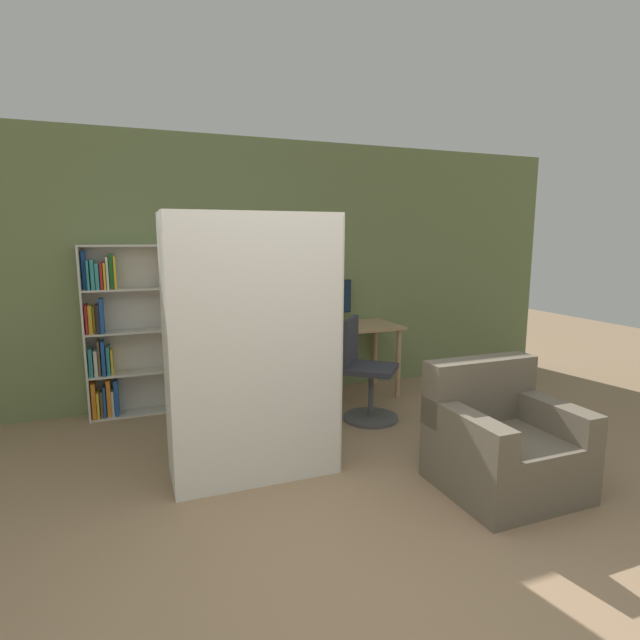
% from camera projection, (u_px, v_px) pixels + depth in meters
% --- Properties ---
extents(ground_plane, '(16.00, 16.00, 0.00)m').
position_uv_depth(ground_plane, '(366.00, 601.00, 2.37)').
color(ground_plane, '#937556').
extents(wall_back, '(8.00, 0.06, 2.70)m').
position_uv_depth(wall_back, '(227.00, 272.00, 5.14)').
color(wall_back, '#6B7A4C').
rests_on(wall_back, ground).
extents(desk, '(1.33, 0.66, 0.77)m').
position_uv_depth(desk, '(337.00, 335.00, 5.31)').
color(desk, tan).
rests_on(desk, ground).
extents(monitor, '(0.61, 0.21, 0.47)m').
position_uv_depth(monitor, '(325.00, 299.00, 5.42)').
color(monitor, black).
rests_on(monitor, desk).
extents(office_chair, '(0.62, 0.62, 0.97)m').
position_uv_depth(office_chair, '(365.00, 378.00, 4.68)').
color(office_chair, '#4C4C51').
rests_on(office_chair, ground).
extents(bookshelf, '(0.72, 0.26, 1.64)m').
position_uv_depth(bookshelf, '(116.00, 334.00, 4.72)').
color(bookshelf, beige).
rests_on(bookshelf, ground).
extents(mattress_near, '(1.17, 0.29, 1.87)m').
position_uv_depth(mattress_near, '(257.00, 351.00, 3.40)').
color(mattress_near, silver).
rests_on(mattress_near, ground).
extents(mattress_far, '(1.17, 0.28, 1.87)m').
position_uv_depth(mattress_far, '(247.00, 343.00, 3.67)').
color(mattress_far, silver).
rests_on(mattress_far, ground).
extents(armchair, '(0.85, 0.80, 0.85)m').
position_uv_depth(armchair, '(501.00, 442.00, 3.42)').
color(armchair, '#665B4C').
rests_on(armchair, ground).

